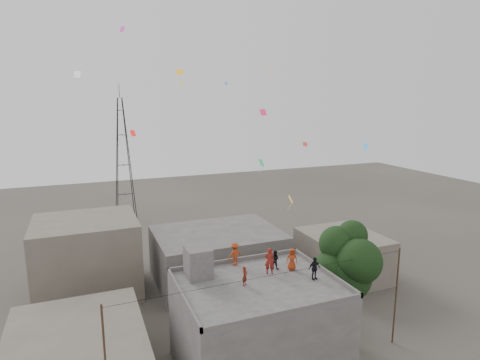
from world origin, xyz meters
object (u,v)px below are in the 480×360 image
object	(u,v)px
stair_head_box	(198,262)
transmission_tower	(123,159)
person_dark_adult	(314,268)
person_red_adult	(269,261)
tree	(348,264)

from	to	relation	value
stair_head_box	transmission_tower	world-z (taller)	transmission_tower
person_dark_adult	person_red_adult	bearing A→B (deg)	137.64
stair_head_box	transmission_tower	size ratio (longest dim) A/B	0.10
transmission_tower	stair_head_box	bearing A→B (deg)	-88.77
stair_head_box	person_red_adult	size ratio (longest dim) A/B	1.08
transmission_tower	person_dark_adult	distance (m)	41.47
transmission_tower	tree	bearing A→B (deg)	-73.91
transmission_tower	person_red_adult	xyz separation A→B (m)	(5.37, -38.81, -2.04)
stair_head_box	tree	size ratio (longest dim) A/B	0.22
stair_head_box	person_dark_adult	xyz separation A→B (m)	(6.90, -3.29, -0.24)
tree	person_dark_adult	bearing A→B (deg)	-160.66
stair_head_box	person_red_adult	world-z (taller)	stair_head_box
stair_head_box	tree	xyz separation A→B (m)	(10.57, -2.00, -1.00)
stair_head_box	person_dark_adult	distance (m)	7.65
tree	transmission_tower	distance (m)	41.12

